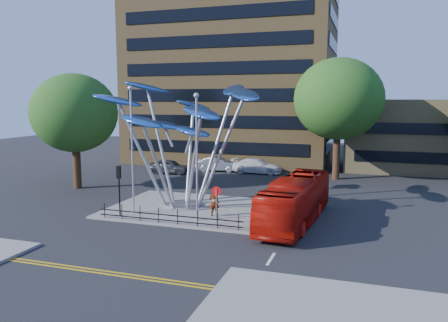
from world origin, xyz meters
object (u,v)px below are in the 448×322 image
(pedestrian, at_px, (214,203))
(parked_car_mid, at_px, (218,164))
(no_entry_sign_island, at_px, (216,199))
(parked_car_right, at_px, (257,166))
(street_lamp_right, at_px, (197,145))
(traffic_light_island, at_px, (119,180))
(leaf_sculpture, at_px, (183,115))
(street_lamp_left, at_px, (132,139))
(parked_car_left, at_px, (170,166))
(red_bus, at_px, (295,200))
(tree_right, at_px, (338,99))
(tree_left, at_px, (74,113))

(pedestrian, bearing_deg, parked_car_mid, -78.66)
(no_entry_sign_island, xyz_separation_m, parked_car_right, (-2.43, 20.48, -1.03))
(street_lamp_right, relative_size, traffic_light_island, 2.42)
(leaf_sculpture, relative_size, street_lamp_left, 1.45)
(no_entry_sign_island, relative_size, parked_car_left, 0.53)
(red_bus, relative_size, pedestrian, 5.73)
(pedestrian, bearing_deg, leaf_sculpture, -42.68)
(traffic_light_island, xyz_separation_m, parked_car_mid, (0.07, 20.38, -1.82))
(parked_car_mid, bearing_deg, no_entry_sign_island, -169.76)
(parked_car_right, bearing_deg, traffic_light_island, 168.05)
(leaf_sculpture, relative_size, parked_car_left, 2.78)
(tree_right, xyz_separation_m, traffic_light_island, (-13.00, -19.50, -5.42))
(red_bus, height_order, parked_car_right, red_bus)
(tree_left, distance_m, traffic_light_island, 12.44)
(red_bus, distance_m, parked_car_left, 21.83)
(tree_right, height_order, street_lamp_left, tree_right)
(leaf_sculpture, relative_size, red_bus, 1.19)
(tree_left, xyz_separation_m, street_lamp_left, (9.50, -6.50, -1.44))
(pedestrian, height_order, parked_car_mid, pedestrian)
(parked_car_left, distance_m, parked_car_right, 9.56)
(street_lamp_right, xyz_separation_m, parked_car_mid, (-5.43, 19.88, -4.30))
(no_entry_sign_island, bearing_deg, parked_car_left, 123.52)
(parked_car_mid, bearing_deg, red_bus, -155.78)
(parked_car_mid, height_order, parked_car_right, parked_car_mid)
(parked_car_right, bearing_deg, street_lamp_right, -176.72)
(tree_left, height_order, street_lamp_left, tree_left)
(tree_right, xyz_separation_m, parked_car_left, (-17.43, -2.22, -7.26))
(tree_left, relative_size, parked_car_mid, 2.13)
(street_lamp_right, xyz_separation_m, parked_car_right, (-0.93, 20.00, -4.31))
(tree_right, relative_size, parked_car_mid, 2.50)
(tree_left, relative_size, traffic_light_island, 3.01)
(parked_car_left, bearing_deg, traffic_light_island, -167.48)
(traffic_light_island, xyz_separation_m, parked_car_left, (-4.43, 17.28, -1.83))
(tree_left, height_order, parked_car_right, tree_left)
(tree_right, relative_size, parked_car_right, 2.23)
(leaf_sculpture, bearing_deg, traffic_light_island, -125.04)
(tree_left, relative_size, street_lamp_left, 1.17)
(tree_right, distance_m, no_entry_sign_island, 21.31)
(leaf_sculpture, height_order, parked_car_left, leaf_sculpture)
(tree_right, distance_m, leaf_sculpture, 18.37)
(tree_right, relative_size, street_lamp_left, 1.38)
(no_entry_sign_island, bearing_deg, tree_right, 72.88)
(traffic_light_island, distance_m, parked_car_mid, 20.46)
(traffic_light_island, xyz_separation_m, red_bus, (11.60, 2.47, -1.12))
(no_entry_sign_island, xyz_separation_m, pedestrian, (-0.80, 1.81, -0.73))
(parked_car_left, height_order, parked_car_mid, parked_car_mid)
(street_lamp_right, distance_m, no_entry_sign_island, 3.64)
(leaf_sculpture, xyz_separation_m, no_entry_sign_island, (4.07, -4.16, -5.06))
(street_lamp_right, relative_size, parked_car_left, 1.81)
(no_entry_sign_island, bearing_deg, street_lamp_right, 162.13)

